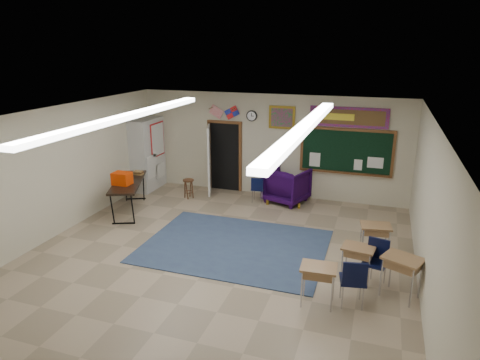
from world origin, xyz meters
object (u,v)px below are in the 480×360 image
(wooden_stool, at_px, (189,189))
(wingback_armchair, at_px, (287,185))
(folding_table, at_px, (129,195))
(student_desk_front_left, at_px, (357,262))
(student_desk_front_right, at_px, (375,239))

(wooden_stool, bearing_deg, wingback_armchair, 12.72)
(wingback_armchair, bearing_deg, folding_table, 46.68)
(student_desk_front_left, bearing_deg, folding_table, 172.26)
(student_desk_front_left, relative_size, wooden_stool, 1.25)
(student_desk_front_left, bearing_deg, wooden_stool, 155.65)
(student_desk_front_left, height_order, folding_table, folding_table)
(student_desk_front_right, relative_size, folding_table, 0.34)
(student_desk_front_right, relative_size, wooden_stool, 1.30)
(wooden_stool, bearing_deg, student_desk_front_left, -32.67)
(wingback_armchair, height_order, student_desk_front_left, wingback_armchair)
(student_desk_front_left, distance_m, wooden_stool, 5.96)
(folding_table, xyz_separation_m, wooden_stool, (1.08, 1.46, -0.17))
(wingback_armchair, relative_size, wooden_stool, 1.93)
(student_desk_front_left, xyz_separation_m, wooden_stool, (-5.02, 3.22, -0.10))
(wingback_armchair, height_order, student_desk_front_right, wingback_armchair)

